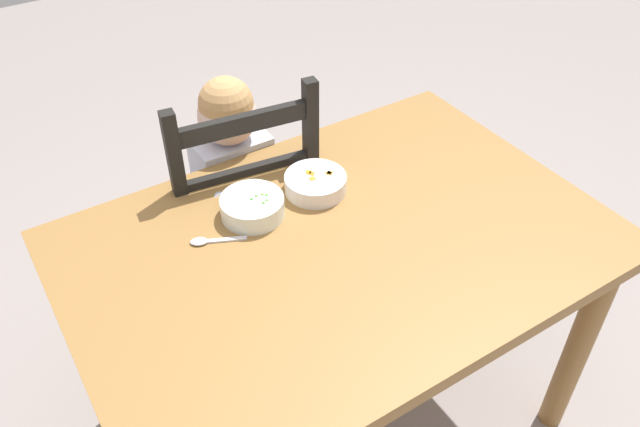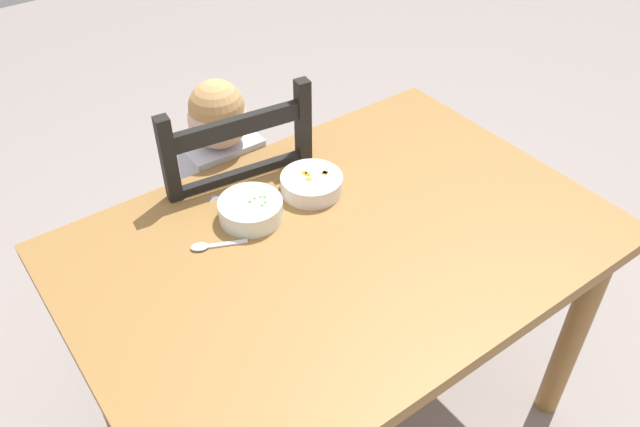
{
  "view_description": "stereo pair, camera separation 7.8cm",
  "coord_description": "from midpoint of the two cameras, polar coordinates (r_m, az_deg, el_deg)",
  "views": [
    {
      "loc": [
        -0.66,
        -0.94,
        1.83
      ],
      "look_at": [
        -0.02,
        0.06,
        0.82
      ],
      "focal_mm": 36.04,
      "sensor_mm": 36.0,
      "label": 1
    },
    {
      "loc": [
        -0.72,
        -0.9,
        1.83
      ],
      "look_at": [
        -0.02,
        0.06,
        0.82
      ],
      "focal_mm": 36.04,
      "sensor_mm": 36.0,
      "label": 2
    }
  ],
  "objects": [
    {
      "name": "spoon",
      "position": [
        1.57,
        -11.32,
        -2.87
      ],
      "size": [
        0.13,
        0.08,
        0.01
      ],
      "color": "silver",
      "rests_on": "dining_table"
    },
    {
      "name": "dining_chair",
      "position": [
        2.05,
        -8.91,
        -1.19
      ],
      "size": [
        0.47,
        0.47,
        1.01
      ],
      "color": "black",
      "rests_on": "ground"
    },
    {
      "name": "dining_table",
      "position": [
        1.64,
        0.43,
        -5.11
      ],
      "size": [
        1.3,
        0.89,
        0.77
      ],
      "color": "olive",
      "rests_on": "ground"
    },
    {
      "name": "bowl_of_carrots",
      "position": [
        1.69,
        -2.08,
        2.68
      ],
      "size": [
        0.16,
        0.16,
        0.05
      ],
      "color": "white",
      "rests_on": "dining_table"
    },
    {
      "name": "child_figure",
      "position": [
        1.95,
        -9.15,
        2.5
      ],
      "size": [
        0.32,
        0.31,
        0.98
      ],
      "color": "silver",
      "rests_on": "ground"
    },
    {
      "name": "ground_plane",
      "position": [
        2.16,
        0.34,
        -17.51
      ],
      "size": [
        8.0,
        8.0,
        0.0
      ],
      "primitive_type": "plane",
      "color": "gray"
    },
    {
      "name": "bowl_of_peas",
      "position": [
        1.62,
        -7.55,
        0.36
      ],
      "size": [
        0.16,
        0.16,
        0.05
      ],
      "color": "white",
      "rests_on": "dining_table"
    }
  ]
}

